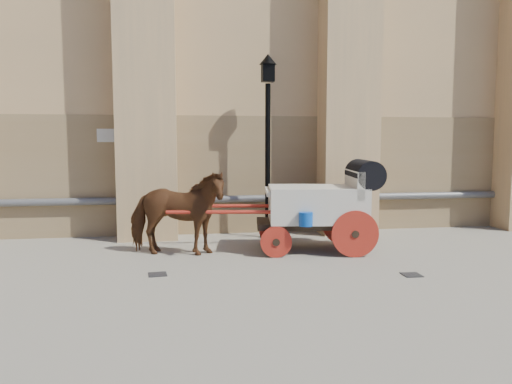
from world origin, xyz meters
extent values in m
plane|color=gray|center=(0.00, 0.00, 0.00)|extent=(90.00, 90.00, 0.00)
cube|color=#88704E|center=(2.00, 4.15, 1.50)|extent=(44.00, 0.35, 3.00)
cylinder|color=#59595B|center=(2.00, 3.88, 0.90)|extent=(42.00, 0.18, 0.18)
cube|color=beige|center=(-2.00, 3.97, 2.50)|extent=(0.42, 0.04, 0.32)
imported|color=brown|center=(-0.31, 1.68, 0.88)|extent=(2.25, 1.40, 1.76)
cube|color=black|center=(2.57, 1.70, 0.59)|extent=(2.48, 1.38, 0.13)
cube|color=beige|center=(2.68, 1.69, 1.02)|extent=(2.20, 1.60, 0.75)
cube|color=beige|center=(3.47, 1.58, 1.45)|extent=(0.34, 1.35, 0.59)
cube|color=beige|center=(1.77, 1.81, 1.29)|extent=(0.53, 1.22, 0.11)
cylinder|color=black|center=(3.69, 1.55, 1.66)|extent=(0.77, 1.41, 0.60)
cylinder|color=#AE2619|center=(3.28, 0.94, 0.48)|extent=(0.96, 0.19, 0.96)
cylinder|color=#AE2619|center=(3.46, 2.25, 0.48)|extent=(0.96, 0.19, 0.96)
cylinder|color=#AE2619|center=(1.68, 1.15, 0.32)|extent=(0.65, 0.15, 0.64)
cylinder|color=#AE2619|center=(1.86, 2.47, 0.32)|extent=(0.65, 0.15, 0.64)
cylinder|color=#AE2619|center=(0.75, 1.46, 0.91)|extent=(2.56, 0.42, 0.08)
cylinder|color=#AE2619|center=(0.88, 2.42, 0.91)|extent=(2.56, 0.42, 0.08)
cylinder|color=#0B46AE|center=(2.26, 0.99, 0.80)|extent=(0.28, 0.28, 0.28)
cylinder|color=black|center=(1.88, 3.28, 1.86)|extent=(0.12, 0.12, 3.73)
cone|color=black|center=(1.88, 3.28, 0.19)|extent=(0.37, 0.37, 0.37)
cube|color=black|center=(1.88, 3.28, 3.99)|extent=(0.29, 0.29, 0.44)
cone|color=black|center=(1.88, 3.28, 4.30)|extent=(0.41, 0.41, 0.25)
cube|color=black|center=(-0.65, 0.18, 0.01)|extent=(0.35, 0.35, 0.01)
cube|color=black|center=(3.80, -0.53, 0.01)|extent=(0.33, 0.33, 0.01)
camera|label=1|loc=(-0.21, -8.64, 2.36)|focal=35.00mm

